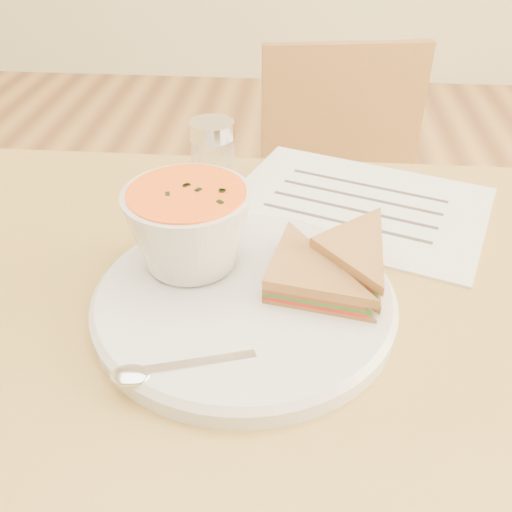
# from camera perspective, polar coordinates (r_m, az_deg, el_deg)

# --- Properties ---
(chair_far) EXTENTS (0.41, 0.41, 0.80)m
(chair_far) POSITION_cam_1_polar(r_m,az_deg,el_deg) (1.29, 9.06, 0.82)
(chair_far) COLOR brown
(chair_far) RESTS_ON floor
(plate) EXTENTS (0.34, 0.34, 0.02)m
(plate) POSITION_cam_1_polar(r_m,az_deg,el_deg) (0.57, -1.17, -4.53)
(plate) COLOR silver
(plate) RESTS_ON dining_table
(soup_bowl) EXTENTS (0.13, 0.13, 0.09)m
(soup_bowl) POSITION_cam_1_polar(r_m,az_deg,el_deg) (0.58, -6.67, 2.47)
(soup_bowl) COLOR silver
(soup_bowl) RESTS_ON plate
(sandwich_half_a) EXTENTS (0.13, 0.13, 0.03)m
(sandwich_half_a) POSITION_cam_1_polar(r_m,az_deg,el_deg) (0.54, 0.60, -3.87)
(sandwich_half_a) COLOR #B68340
(sandwich_half_a) RESTS_ON plate
(sandwich_half_b) EXTENTS (0.14, 0.14, 0.03)m
(sandwich_half_b) POSITION_cam_1_polar(r_m,az_deg,el_deg) (0.58, 5.33, 0.55)
(sandwich_half_b) COLOR #B68340
(sandwich_half_b) RESTS_ON plate
(spoon) EXTENTS (0.17, 0.09, 0.01)m
(spoon) POSITION_cam_1_polar(r_m,az_deg,el_deg) (0.49, -6.66, -10.80)
(spoon) COLOR silver
(spoon) RESTS_ON plate
(paper_menu) EXTENTS (0.38, 0.33, 0.00)m
(paper_menu) POSITION_cam_1_polar(r_m,az_deg,el_deg) (0.75, 10.01, 5.14)
(paper_menu) COLOR white
(paper_menu) RESTS_ON dining_table
(condiment_shaker) EXTENTS (0.07, 0.07, 0.10)m
(condiment_shaker) POSITION_cam_1_polar(r_m,az_deg,el_deg) (0.75, -4.31, 9.56)
(condiment_shaker) COLOR silver
(condiment_shaker) RESTS_ON dining_table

